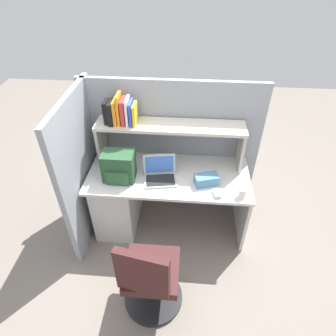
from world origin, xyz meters
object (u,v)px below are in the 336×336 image
(office_chair, at_px, (150,280))
(paper_cup, at_px, (242,193))
(tissue_box, at_px, (206,180))
(backpack, at_px, (119,167))
(laptop, at_px, (160,174))
(computer_mouse, at_px, (217,194))

(office_chair, bearing_deg, paper_cup, -127.40)
(tissue_box, xyz_separation_m, office_chair, (-0.44, -0.84, -0.39))
(backpack, distance_m, paper_cup, 1.17)
(laptop, xyz_separation_m, office_chair, (0.00, -0.88, -0.39))
(laptop, height_order, backpack, backpack)
(computer_mouse, height_order, paper_cup, paper_cup)
(tissue_box, distance_m, office_chair, 1.02)
(backpack, relative_size, paper_cup, 3.11)
(computer_mouse, xyz_separation_m, tissue_box, (-0.10, 0.15, 0.03))
(office_chair, bearing_deg, backpack, -54.74)
(laptop, xyz_separation_m, computer_mouse, (0.54, -0.19, -0.03))
(backpack, bearing_deg, computer_mouse, -10.07)
(backpack, xyz_separation_m, computer_mouse, (0.93, -0.17, -0.13))
(laptop, xyz_separation_m, backpack, (-0.39, -0.03, 0.09))
(paper_cup, height_order, tissue_box, tissue_box)
(paper_cup, distance_m, office_chair, 1.09)
(tissue_box, relative_size, office_chair, 0.24)
(office_chair, bearing_deg, tissue_box, -107.22)
(paper_cup, bearing_deg, backpack, 171.74)
(laptop, distance_m, tissue_box, 0.45)
(laptop, distance_m, computer_mouse, 0.57)
(computer_mouse, bearing_deg, paper_cup, -9.45)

